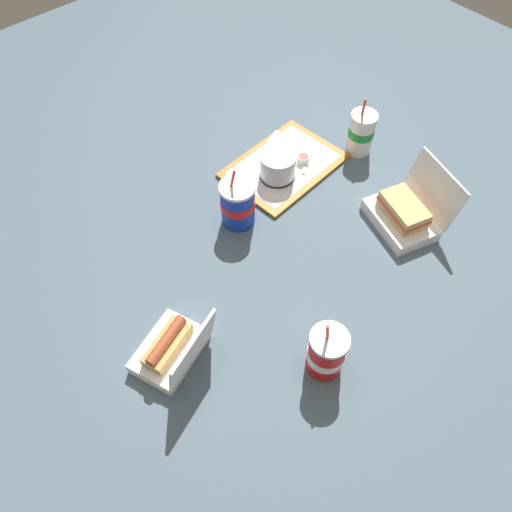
# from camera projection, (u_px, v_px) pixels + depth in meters

# --- Properties ---
(ground_plane) EXTENTS (3.20, 3.20, 0.00)m
(ground_plane) POSITION_uv_depth(u_px,v_px,m) (256.00, 254.00, 1.43)
(ground_plane) COLOR #4C6070
(food_tray) EXTENTS (0.39, 0.29, 0.01)m
(food_tray) POSITION_uv_depth(u_px,v_px,m) (284.00, 166.00, 1.63)
(food_tray) COLOR #A56619
(food_tray) RESTS_ON ground_plane
(cake_container) EXTENTS (0.11, 0.11, 0.08)m
(cake_container) POSITION_uv_depth(u_px,v_px,m) (278.00, 167.00, 1.56)
(cake_container) COLOR black
(cake_container) RESTS_ON food_tray
(ketchup_cup) EXTENTS (0.04, 0.04, 0.02)m
(ketchup_cup) POSITION_uv_depth(u_px,v_px,m) (303.00, 159.00, 1.62)
(ketchup_cup) COLOR white
(ketchup_cup) RESTS_ON food_tray
(napkin_stack) EXTENTS (0.13, 0.13, 0.00)m
(napkin_stack) POSITION_uv_depth(u_px,v_px,m) (282.00, 144.00, 1.68)
(napkin_stack) COLOR white
(napkin_stack) RESTS_ON food_tray
(plastic_fork) EXTENTS (0.09, 0.08, 0.00)m
(plastic_fork) POSITION_uv_depth(u_px,v_px,m) (306.00, 162.00, 1.63)
(plastic_fork) COLOR white
(plastic_fork) RESTS_ON food_tray
(clamshell_hotdog_right) EXTENTS (0.22, 0.21, 0.17)m
(clamshell_hotdog_right) POSITION_uv_depth(u_px,v_px,m) (172.00, 349.00, 1.21)
(clamshell_hotdog_right) COLOR white
(clamshell_hotdog_right) RESTS_ON ground_plane
(clamshell_sandwich_center) EXTENTS (0.24, 0.25, 0.18)m
(clamshell_sandwich_center) POSITION_uv_depth(u_px,v_px,m) (405.00, 213.00, 1.46)
(clamshell_sandwich_center) COLOR white
(clamshell_sandwich_center) RESTS_ON ground_plane
(soda_cup_front) EXTENTS (0.10, 0.10, 0.21)m
(soda_cup_front) POSITION_uv_depth(u_px,v_px,m) (238.00, 203.00, 1.44)
(soda_cup_front) COLOR #1938B7
(soda_cup_front) RESTS_ON ground_plane
(soda_cup_corner) EXTENTS (0.09, 0.09, 0.21)m
(soda_cup_corner) POSITION_uv_depth(u_px,v_px,m) (326.00, 352.00, 1.18)
(soda_cup_corner) COLOR red
(soda_cup_corner) RESTS_ON ground_plane
(soda_cup_left) EXTENTS (0.09, 0.09, 0.21)m
(soda_cup_left) POSITION_uv_depth(u_px,v_px,m) (361.00, 133.00, 1.62)
(soda_cup_left) COLOR white
(soda_cup_left) RESTS_ON ground_plane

